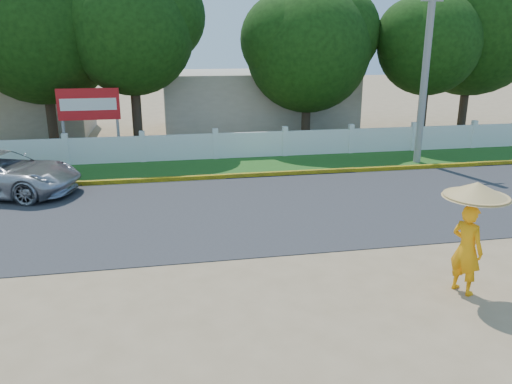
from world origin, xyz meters
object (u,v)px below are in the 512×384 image
(utility_pole, at_px, (425,75))
(monk_with_parasol, at_px, (471,222))
(vehicle, at_px, (0,174))
(billboard, at_px, (89,108))

(utility_pole, relative_size, monk_with_parasol, 3.10)
(utility_pole, relative_size, vehicle, 1.40)
(utility_pole, bearing_deg, vehicle, -174.14)
(vehicle, height_order, billboard, billboard)
(utility_pole, distance_m, monk_with_parasol, 11.48)
(vehicle, bearing_deg, monk_with_parasol, -111.75)
(billboard, bearing_deg, vehicle, -115.47)
(monk_with_parasol, relative_size, billboard, 0.77)
(vehicle, relative_size, billboard, 1.72)
(utility_pole, height_order, vehicle, utility_pole)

